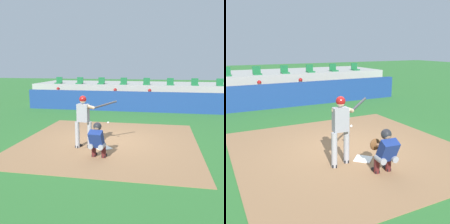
{
  "view_description": "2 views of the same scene",
  "coord_description": "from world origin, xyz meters",
  "views": [
    {
      "loc": [
        1.87,
        -9.13,
        2.84
      ],
      "look_at": [
        0.0,
        0.7,
        1.0
      ],
      "focal_mm": 42.01,
      "sensor_mm": 36.0,
      "label": 1
    },
    {
      "loc": [
        -3.63,
        -6.48,
        2.97
      ],
      "look_at": [
        0.0,
        0.7,
        1.0
      ],
      "focal_mm": 42.95,
      "sensor_mm": 36.0,
      "label": 2
    }
  ],
  "objects": [
    {
      "name": "dugout_player_0",
      "position": [
        -4.97,
        7.34,
        0.67
      ],
      "size": [
        0.49,
        0.7,
        1.3
      ],
      "color": "#939399",
      "rests_on": "ground"
    },
    {
      "name": "dugout_wall",
      "position": [
        0.0,
        6.5,
        0.6
      ],
      "size": [
        13.0,
        0.3,
        1.2
      ],
      "primitive_type": "cube",
      "color": "navy",
      "rests_on": "ground"
    },
    {
      "name": "stadium_seat_3",
      "position": [
        -0.81,
        9.38,
        1.53
      ],
      "size": [
        0.46,
        0.46,
        0.48
      ],
      "color": "#196033",
      "rests_on": "stands_platform"
    },
    {
      "name": "stadium_seat_2",
      "position": [
        -2.44,
        9.38,
        1.53
      ],
      "size": [
        0.46,
        0.46,
        0.48
      ],
      "color": "#196033",
      "rests_on": "stands_platform"
    },
    {
      "name": "stadium_seat_0",
      "position": [
        -5.69,
        9.38,
        1.53
      ],
      "size": [
        0.46,
        0.46,
        0.48
      ],
      "color": "#196033",
      "rests_on": "stands_platform"
    },
    {
      "name": "ground_plane",
      "position": [
        0.0,
        0.0,
        0.0
      ],
      "size": [
        80.0,
        80.0,
        0.0
      ],
      "primitive_type": "plane",
      "color": "#2D6B2D"
    },
    {
      "name": "home_plate",
      "position": [
        0.0,
        -0.8,
        0.02
      ],
      "size": [
        0.62,
        0.62,
        0.02
      ],
      "primitive_type": "cube",
      "rotation": [
        0.0,
        0.0,
        0.79
      ],
      "color": "white",
      "rests_on": "dirt_infield"
    },
    {
      "name": "dugout_bench",
      "position": [
        0.0,
        7.5,
        0.23
      ],
      "size": [
        11.8,
        0.44,
        0.45
      ],
      "primitive_type": "cube",
      "color": "olive",
      "rests_on": "ground"
    },
    {
      "name": "stands_platform",
      "position": [
        0.0,
        10.9,
        0.7
      ],
      "size": [
        15.0,
        4.4,
        1.4
      ],
      "primitive_type": "cube",
      "color": "#9E9E99",
      "rests_on": "ground"
    },
    {
      "name": "dugout_player_1",
      "position": [
        -1.08,
        7.34,
        0.67
      ],
      "size": [
        0.49,
        0.7,
        1.3
      ],
      "color": "#939399",
      "rests_on": "ground"
    },
    {
      "name": "dirt_infield",
      "position": [
        0.0,
        0.0,
        0.01
      ],
      "size": [
        6.4,
        6.4,
        0.01
      ],
      "primitive_type": "cube",
      "color": "#936B47",
      "rests_on": "ground"
    },
    {
      "name": "stadium_seat_7",
      "position": [
        5.69,
        9.38,
        1.53
      ],
      "size": [
        0.46,
        0.46,
        0.48
      ],
      "color": "#196033",
      "rests_on": "stands_platform"
    },
    {
      "name": "stadium_seat_4",
      "position": [
        0.81,
        9.38,
        1.53
      ],
      "size": [
        0.46,
        0.46,
        0.48
      ],
      "color": "#196033",
      "rests_on": "stands_platform"
    },
    {
      "name": "stadium_seat_5",
      "position": [
        2.44,
        9.38,
        1.53
      ],
      "size": [
        0.46,
        0.46,
        0.48
      ],
      "color": "#196033",
      "rests_on": "stands_platform"
    },
    {
      "name": "catcher_crouched",
      "position": [
        0.01,
        -1.72,
        0.61
      ],
      "size": [
        0.51,
        2.0,
        1.13
      ],
      "color": "gray",
      "rests_on": "ground"
    },
    {
      "name": "stadium_seat_6",
      "position": [
        4.06,
        9.38,
        1.53
      ],
      "size": [
        0.46,
        0.46,
        0.48
      ],
      "color": "#196033",
      "rests_on": "stands_platform"
    },
    {
      "name": "dugout_player_2",
      "position": [
        1.13,
        7.34,
        0.67
      ],
      "size": [
        0.49,
        0.7,
        1.3
      ],
      "color": "#939399",
      "rests_on": "ground"
    },
    {
      "name": "batter_at_plate",
      "position": [
        -0.67,
        -0.81,
        1.04
      ],
      "size": [
        1.35,
        0.7,
        1.8
      ],
      "color": "#99999E",
      "rests_on": "ground"
    },
    {
      "name": "stadium_seat_1",
      "position": [
        -4.06,
        9.38,
        1.53
      ],
      "size": [
        0.46,
        0.46,
        0.48
      ],
      "color": "#196033",
      "rests_on": "stands_platform"
    }
  ]
}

